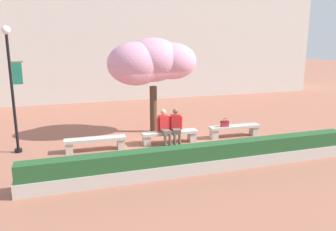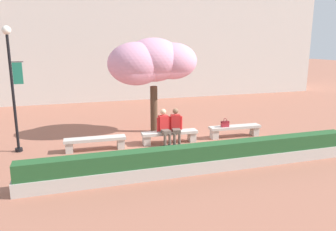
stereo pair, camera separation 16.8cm
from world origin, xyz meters
name	(u,v)px [view 2 (the right image)]	position (x,y,z in m)	size (l,w,h in m)	color
ground_plane	(170,143)	(0.00, 0.00, 0.00)	(100.00, 100.00, 0.00)	#9E604C
building_facade	(117,28)	(0.00, 11.43, 4.58)	(28.00, 4.00, 9.16)	beige
stone_bench_west_end	(95,142)	(-2.68, 0.00, 0.31)	(2.08, 0.50, 0.45)	#BCB7AD
stone_bench_near_west	(170,135)	(0.00, 0.00, 0.31)	(2.08, 0.50, 0.45)	#BCB7AD
stone_bench_center	(235,129)	(2.68, 0.00, 0.31)	(2.08, 0.50, 0.45)	#BCB7AD
person_seated_left	(164,126)	(-0.23, -0.05, 0.70)	(0.51, 0.70, 1.29)	black
person_seated_right	(176,125)	(0.22, -0.05, 0.70)	(0.50, 0.72, 1.29)	black
handbag	(225,124)	(2.23, -0.02, 0.58)	(0.30, 0.15, 0.34)	#A3232D
cherry_tree_main	(152,62)	(-0.20, 1.61, 2.88)	(3.56, 2.34, 3.81)	#473323
lamp_post_with_banner	(12,78)	(-5.17, 0.66, 2.48)	(0.54, 0.28, 4.14)	black
planter_hedge_foreground	(200,159)	(0.00, -2.83, 0.39)	(9.89, 0.50, 0.80)	#BCB7AD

